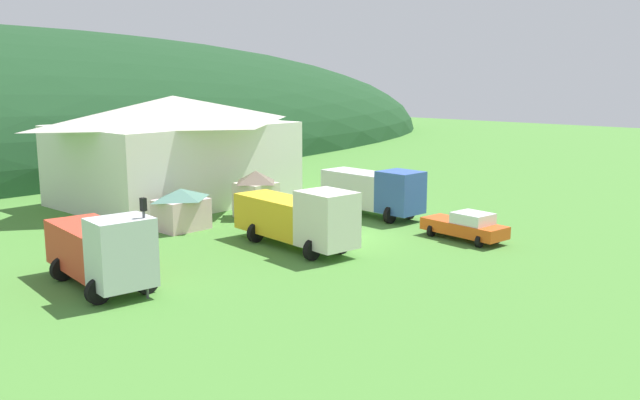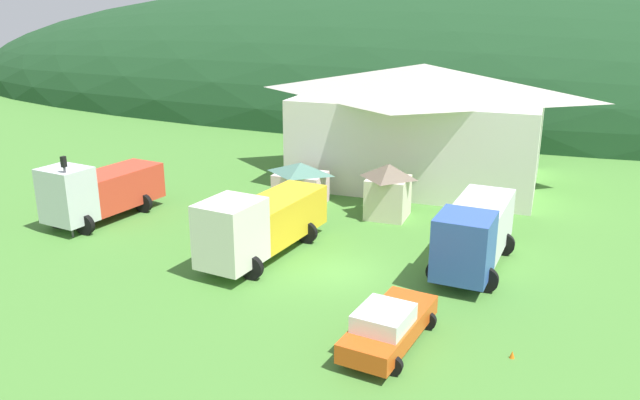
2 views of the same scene
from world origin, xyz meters
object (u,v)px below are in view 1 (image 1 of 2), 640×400
(tow_truck_silver, at_px, (102,249))
(traffic_light_west, at_px, (145,238))
(play_shed_pink, at_px, (181,208))
(traffic_cone_near_pickup, at_px, (488,226))
(box_truck_blue, at_px, (374,190))
(heavy_rig_striped, at_px, (299,217))
(service_pickup_orange, at_px, (466,226))
(depot_building, at_px, (175,147))
(play_shed_cream, at_px, (256,193))

(tow_truck_silver, height_order, traffic_light_west, traffic_light_west)
(play_shed_pink, height_order, tow_truck_silver, tow_truck_silver)
(play_shed_pink, bearing_deg, traffic_light_west, -133.04)
(play_shed_pink, height_order, traffic_cone_near_pickup, play_shed_pink)
(tow_truck_silver, height_order, box_truck_blue, tow_truck_silver)
(heavy_rig_striped, relative_size, traffic_light_west, 1.97)
(play_shed_pink, relative_size, traffic_cone_near_pickup, 5.84)
(tow_truck_silver, relative_size, traffic_light_west, 1.68)
(heavy_rig_striped, xyz_separation_m, service_pickup_orange, (7.76, -5.80, -0.93))
(service_pickup_orange, bearing_deg, traffic_light_west, -96.92)
(depot_building, relative_size, play_shed_cream, 5.35)
(play_shed_cream, bearing_deg, box_truck_blue, -46.07)
(tow_truck_silver, bearing_deg, play_shed_cream, 120.87)
(depot_building, bearing_deg, traffic_light_west, -129.40)
(depot_building, xyz_separation_m, service_pickup_orange, (3.61, -22.48, -3.23))
(play_shed_cream, relative_size, traffic_light_west, 0.72)
(tow_truck_silver, bearing_deg, box_truck_blue, 99.79)
(traffic_light_west, bearing_deg, heavy_rig_striped, 5.47)
(heavy_rig_striped, distance_m, service_pickup_orange, 9.73)
(depot_building, distance_m, traffic_light_west, 22.92)
(tow_truck_silver, bearing_deg, traffic_cone_near_pickup, 81.86)
(traffic_light_west, xyz_separation_m, traffic_cone_near_pickup, (22.32, -4.05, -2.64))
(traffic_cone_near_pickup, bearing_deg, tow_truck_silver, 163.24)
(box_truck_blue, bearing_deg, service_pickup_orange, -8.84)
(play_shed_cream, distance_m, heavy_rig_striped, 8.94)
(tow_truck_silver, height_order, traffic_cone_near_pickup, tow_truck_silver)
(depot_building, height_order, traffic_cone_near_pickup, depot_building)
(traffic_cone_near_pickup, bearing_deg, play_shed_cream, 120.98)
(tow_truck_silver, bearing_deg, play_shed_pink, 134.60)
(play_shed_cream, distance_m, service_pickup_orange, 14.19)
(depot_building, height_order, heavy_rig_striped, depot_building)
(service_pickup_orange, bearing_deg, box_truck_blue, 174.58)
(depot_building, relative_size, heavy_rig_striped, 1.96)
(service_pickup_orange, distance_m, traffic_light_west, 18.84)
(service_pickup_orange, relative_size, traffic_cone_near_pickup, 9.70)
(heavy_rig_striped, bearing_deg, play_shed_pink, -162.82)
(traffic_cone_near_pickup, bearing_deg, box_truck_blue, 107.51)
(service_pickup_orange, bearing_deg, tow_truck_silver, -104.37)
(tow_truck_silver, height_order, service_pickup_orange, tow_truck_silver)
(heavy_rig_striped, distance_m, traffic_light_west, 10.46)
(tow_truck_silver, xyz_separation_m, box_truck_blue, (20.42, 0.42, 0.04))
(tow_truck_silver, distance_m, box_truck_blue, 20.43)
(box_truck_blue, xyz_separation_m, service_pickup_orange, (-1.90, -8.01, -0.95))
(service_pickup_orange, xyz_separation_m, traffic_light_west, (-18.13, 4.80, 1.82))
(play_shed_cream, xyz_separation_m, service_pickup_orange, (3.58, -13.71, -0.78))
(play_shed_cream, bearing_deg, heavy_rig_striped, -117.81)
(play_shed_cream, bearing_deg, traffic_light_west, -148.53)
(depot_building, height_order, traffic_light_west, depot_building)
(play_shed_cream, relative_size, tow_truck_silver, 0.43)
(tow_truck_silver, relative_size, service_pickup_orange, 1.39)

